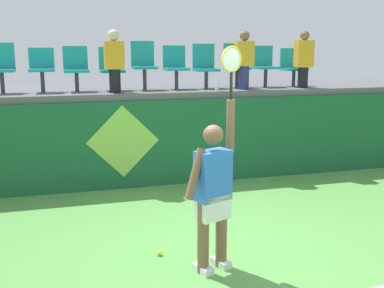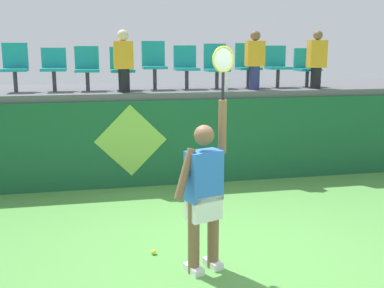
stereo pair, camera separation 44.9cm
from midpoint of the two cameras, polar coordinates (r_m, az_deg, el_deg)
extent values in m
plane|color=#519342|center=(5.80, 2.34, -13.42)|extent=(40.00, 40.00, 0.00)
cube|color=#195633|center=(8.51, -4.30, 0.22)|extent=(11.69, 0.20, 1.55)
cube|color=#56565B|center=(9.56, -5.84, 6.51)|extent=(11.69, 2.51, 0.12)
cube|color=white|center=(5.40, -1.13, -14.94)|extent=(0.20, 0.29, 0.08)
cube|color=white|center=(5.54, 1.14, -14.22)|extent=(0.20, 0.29, 0.08)
cylinder|color=brown|center=(5.24, -1.14, -11.30)|extent=(0.13, 0.13, 0.82)
cylinder|color=brown|center=(5.39, 1.15, -10.66)|extent=(0.13, 0.13, 0.82)
cube|color=white|center=(5.20, 0.02, -7.60)|extent=(0.41, 0.33, 0.28)
cube|color=blue|center=(5.09, 0.02, -3.84)|extent=(0.43, 0.34, 0.55)
sphere|color=brown|center=(4.99, 0.02, 1.08)|extent=(0.22, 0.22, 0.22)
cylinder|color=brown|center=(4.94, -2.22, -3.68)|extent=(0.27, 0.17, 0.55)
cylinder|color=brown|center=(5.12, 2.18, 2.14)|extent=(0.09, 0.09, 0.58)
cylinder|color=black|center=(5.07, 2.22, 7.06)|extent=(0.03, 0.03, 0.30)
torus|color=gold|center=(5.05, 2.25, 10.22)|extent=(0.27, 0.12, 0.28)
ellipsoid|color=silver|center=(5.05, 2.25, 10.22)|extent=(0.23, 0.10, 0.24)
sphere|color=#D1E533|center=(5.82, -6.22, -13.03)|extent=(0.07, 0.07, 0.07)
cylinder|color=white|center=(8.72, 1.55, 7.25)|extent=(0.07, 0.07, 0.24)
cylinder|color=#38383D|center=(8.91, -23.38, 6.82)|extent=(0.07, 0.07, 0.37)
cube|color=teal|center=(8.90, -23.49, 8.16)|extent=(0.44, 0.42, 0.05)
cube|color=teal|center=(9.08, -23.46, 9.79)|extent=(0.44, 0.04, 0.45)
cylinder|color=#38383D|center=(8.85, -19.07, 7.11)|extent=(0.07, 0.07, 0.37)
cube|color=teal|center=(8.83, -19.16, 8.46)|extent=(0.44, 0.42, 0.05)
cube|color=teal|center=(9.02, -19.18, 9.82)|extent=(0.44, 0.04, 0.36)
cylinder|color=#38383D|center=(8.83, -15.23, 7.25)|extent=(0.07, 0.07, 0.34)
cube|color=teal|center=(8.82, -15.30, 8.53)|extent=(0.44, 0.42, 0.05)
cube|color=teal|center=(9.00, -15.39, 10.06)|extent=(0.44, 0.04, 0.41)
cylinder|color=#38383D|center=(8.86, -11.05, 7.42)|extent=(0.07, 0.07, 0.33)
cube|color=teal|center=(8.85, -11.10, 8.66)|extent=(0.44, 0.42, 0.05)
cube|color=teal|center=(9.03, -11.27, 10.18)|extent=(0.44, 0.04, 0.41)
cylinder|color=#38383D|center=(8.93, -7.20, 7.76)|extent=(0.07, 0.07, 0.39)
cube|color=teal|center=(8.92, -7.24, 9.17)|extent=(0.44, 0.42, 0.05)
cube|color=teal|center=(9.10, -7.46, 10.83)|extent=(0.44, 0.04, 0.46)
cylinder|color=#38383D|center=(9.05, -3.33, 7.77)|extent=(0.07, 0.07, 0.36)
cube|color=teal|center=(9.04, -3.34, 9.06)|extent=(0.44, 0.42, 0.05)
cube|color=teal|center=(9.21, -3.62, 10.55)|extent=(0.44, 0.04, 0.42)
cylinder|color=#38383D|center=(9.19, 0.33, 7.78)|extent=(0.07, 0.07, 0.33)
cube|color=teal|center=(9.18, 0.33, 8.97)|extent=(0.44, 0.42, 0.05)
cube|color=teal|center=(9.36, 0.00, 10.63)|extent=(0.44, 0.04, 0.47)
cylinder|color=#38383D|center=(9.39, 4.09, 7.91)|extent=(0.07, 0.07, 0.36)
cube|color=teal|center=(9.38, 4.11, 9.15)|extent=(0.44, 0.42, 0.05)
cube|color=teal|center=(9.55, 3.74, 10.73)|extent=(0.44, 0.04, 0.46)
cylinder|color=#38383D|center=(9.62, 7.58, 7.94)|extent=(0.07, 0.07, 0.36)
cube|color=teal|center=(9.61, 7.61, 9.16)|extent=(0.44, 0.42, 0.05)
cube|color=teal|center=(9.77, 7.20, 10.56)|extent=(0.44, 0.04, 0.41)
cylinder|color=#38383D|center=(9.88, 10.95, 7.81)|extent=(0.07, 0.07, 0.32)
cube|color=teal|center=(9.87, 10.99, 8.89)|extent=(0.44, 0.42, 0.05)
cube|color=teal|center=(10.03, 10.54, 10.23)|extent=(0.44, 0.04, 0.40)
cylinder|color=black|center=(8.49, -10.84, 7.52)|extent=(0.20, 0.20, 0.41)
cube|color=orange|center=(8.47, -10.96, 10.53)|extent=(0.34, 0.20, 0.48)
sphere|color=beige|center=(8.47, -11.05, 12.82)|extent=(0.20, 0.20, 0.20)
cylinder|color=navy|center=(9.05, 4.87, 8.01)|extent=(0.20, 0.20, 0.44)
cube|color=orange|center=(9.03, 4.92, 10.88)|extent=(0.34, 0.20, 0.47)
sphere|color=brown|center=(9.04, 4.96, 12.96)|extent=(0.19, 0.19, 0.19)
cylinder|color=black|center=(9.54, 11.98, 7.89)|extent=(0.20, 0.20, 0.40)
cube|color=orange|center=(9.53, 12.10, 10.65)|extent=(0.34, 0.20, 0.52)
sphere|color=brown|center=(9.53, 12.19, 12.76)|extent=(0.18, 0.18, 0.18)
cube|color=#195633|center=(8.47, -9.71, -5.35)|extent=(0.90, 0.01, 0.00)
plane|color=#8CC64C|center=(8.26, -9.90, 0.28)|extent=(1.27, 0.00, 1.27)
camera|label=1|loc=(0.22, -92.00, -0.41)|focal=43.98mm
camera|label=2|loc=(0.22, 88.00, 0.41)|focal=43.98mm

